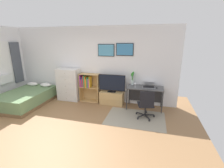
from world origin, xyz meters
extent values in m
plane|color=#936B44|center=(0.00, 0.00, 0.00)|extent=(7.20, 7.20, 0.00)
cube|color=white|center=(0.00, 2.43, 1.35)|extent=(6.12, 0.06, 2.70)
cube|color=black|center=(0.57, 2.38, 1.88)|extent=(0.59, 0.02, 0.42)
cube|color=#4C93B7|center=(0.57, 2.37, 1.88)|extent=(0.55, 0.01, 0.38)
cube|color=black|center=(1.23, 2.38, 1.92)|extent=(0.59, 0.02, 0.42)
cube|color=teal|center=(1.23, 2.37, 1.92)|extent=(0.55, 0.01, 0.38)
cube|color=#4C515B|center=(-2.94, 1.99, 1.38)|extent=(0.05, 0.40, 1.54)
cube|color=silver|center=(-2.89, 1.30, 0.90)|extent=(0.20, 0.52, 0.30)
cube|color=#9E937F|center=(1.79, 1.29, 0.00)|extent=(1.70, 1.20, 0.01)
cube|color=brown|center=(-2.11, 1.35, 0.05)|extent=(1.40, 2.04, 0.10)
cube|color=#6B8C5B|center=(-2.11, 1.35, 0.29)|extent=(1.36, 2.00, 0.37)
ellipsoid|color=white|center=(-2.43, 2.09, 0.53)|extent=(0.45, 0.30, 0.14)
ellipsoid|color=white|center=(-1.84, 2.11, 0.53)|extent=(0.45, 0.30, 0.14)
cube|color=silver|center=(-0.85, 2.16, 0.60)|extent=(0.83, 0.42, 1.21)
cube|color=silver|center=(-0.85, 1.94, 0.13)|extent=(0.79, 0.01, 0.22)
sphere|color=#A59E8C|center=(-0.85, 1.93, 0.13)|extent=(0.03, 0.03, 0.03)
cube|color=silver|center=(-0.85, 1.94, 0.36)|extent=(0.79, 0.01, 0.22)
sphere|color=#A59E8C|center=(-0.85, 1.93, 0.36)|extent=(0.03, 0.03, 0.03)
cube|color=silver|center=(-0.85, 1.94, 0.60)|extent=(0.79, 0.01, 0.22)
sphere|color=#A59E8C|center=(-0.85, 1.93, 0.60)|extent=(0.03, 0.03, 0.03)
cube|color=silver|center=(-0.85, 1.94, 0.84)|extent=(0.79, 0.01, 0.22)
sphere|color=#A59E8C|center=(-0.85, 1.93, 0.84)|extent=(0.03, 0.03, 0.03)
cube|color=silver|center=(-0.85, 1.94, 1.08)|extent=(0.79, 0.01, 0.22)
sphere|color=#A59E8C|center=(-0.85, 1.93, 1.08)|extent=(0.03, 0.03, 0.03)
cube|color=tan|center=(-0.38, 2.22, 0.52)|extent=(0.02, 0.30, 1.05)
cube|color=tan|center=(0.34, 2.22, 0.52)|extent=(0.02, 0.30, 1.05)
cube|color=tan|center=(-0.02, 2.22, 0.01)|extent=(0.74, 0.30, 0.02)
cube|color=tan|center=(-0.02, 2.22, 0.54)|extent=(0.70, 0.30, 0.02)
cube|color=tan|center=(-0.02, 2.22, 1.04)|extent=(0.70, 0.30, 0.02)
cube|color=tan|center=(-0.02, 2.37, 0.52)|extent=(0.74, 0.01, 1.05)
cube|color=#8C388C|center=(-0.34, 2.18, 0.77)|extent=(0.04, 0.20, 0.43)
cube|color=red|center=(-0.30, 2.20, 0.70)|extent=(0.03, 0.23, 0.30)
cube|color=#1E519E|center=(-0.27, 2.20, 0.74)|extent=(0.02, 0.24, 0.37)
cube|color=red|center=(-0.23, 2.18, 0.76)|extent=(0.03, 0.20, 0.41)
cube|color=#2D8C4C|center=(-0.19, 2.20, 0.77)|extent=(0.03, 0.24, 0.43)
cube|color=orange|center=(-0.15, 2.16, 0.76)|extent=(0.03, 0.17, 0.40)
cube|color=orange|center=(-0.11, 2.17, 0.71)|extent=(0.04, 0.19, 0.31)
cube|color=#2D8C4C|center=(-0.07, 2.17, 0.74)|extent=(0.04, 0.18, 0.37)
cube|color=#8C388C|center=(-0.02, 2.19, 0.71)|extent=(0.04, 0.22, 0.32)
cube|color=gold|center=(0.02, 2.19, 0.76)|extent=(0.03, 0.22, 0.41)
cube|color=tan|center=(0.84, 2.17, 0.23)|extent=(0.83, 0.40, 0.46)
cube|color=tan|center=(0.84, 1.97, 0.23)|extent=(0.83, 0.01, 0.02)
cube|color=black|center=(0.84, 2.15, 0.47)|extent=(0.28, 0.16, 0.02)
cube|color=black|center=(0.84, 2.15, 0.50)|extent=(0.06, 0.04, 0.05)
cube|color=black|center=(0.84, 2.15, 0.80)|extent=(0.94, 0.02, 0.57)
cube|color=black|center=(0.84, 2.14, 0.80)|extent=(0.91, 0.01, 0.54)
cube|color=#4C4C4F|center=(1.99, 2.08, 0.72)|extent=(1.17, 0.58, 0.03)
cube|color=#2D2D30|center=(1.44, 1.82, 0.35)|extent=(0.03, 0.03, 0.71)
cube|color=#2D2D30|center=(2.54, 1.82, 0.35)|extent=(0.03, 0.03, 0.71)
cube|color=#2D2D30|center=(1.44, 2.34, 0.35)|extent=(0.03, 0.03, 0.71)
cube|color=#2D2D30|center=(2.54, 2.34, 0.35)|extent=(0.03, 0.03, 0.71)
cube|color=#2D2D30|center=(1.99, 2.36, 0.39)|extent=(1.11, 0.02, 0.50)
cylinder|color=#232326|center=(2.32, 1.51, 0.03)|extent=(0.05, 0.05, 0.05)
cube|color=#232326|center=(2.19, 1.48, 0.07)|extent=(0.28, 0.09, 0.02)
cylinder|color=#232326|center=(2.08, 1.73, 0.03)|extent=(0.05, 0.05, 0.05)
cube|color=#232326|center=(2.06, 1.59, 0.07)|extent=(0.05, 0.28, 0.02)
cylinder|color=#232326|center=(1.79, 1.56, 0.03)|extent=(0.05, 0.05, 0.05)
cube|color=#232326|center=(1.92, 1.51, 0.07)|extent=(0.27, 0.14, 0.02)
cylinder|color=#232326|center=(1.87, 1.24, 0.03)|extent=(0.05, 0.05, 0.05)
cube|color=#232326|center=(1.96, 1.35, 0.07)|extent=(0.21, 0.23, 0.02)
cylinder|color=#232326|center=(2.20, 1.21, 0.03)|extent=(0.05, 0.05, 0.05)
cube|color=#232326|center=(2.12, 1.33, 0.07)|extent=(0.17, 0.26, 0.02)
cylinder|color=#232326|center=(2.05, 1.45, 0.23)|extent=(0.04, 0.04, 0.30)
cube|color=black|center=(2.05, 1.45, 0.40)|extent=(0.53, 0.53, 0.03)
cube|color=black|center=(2.10, 1.26, 0.64)|extent=(0.39, 0.12, 0.45)
cube|color=#B7B7BC|center=(2.10, 2.10, 0.75)|extent=(0.42, 0.30, 0.01)
cube|color=black|center=(2.10, 2.10, 0.75)|extent=(0.39, 0.28, 0.00)
cube|color=#B7B7BC|center=(2.08, 2.27, 0.87)|extent=(0.41, 0.28, 0.08)
cube|color=navy|center=(2.08, 2.26, 0.88)|extent=(0.39, 0.26, 0.06)
ellipsoid|color=#262628|center=(2.35, 2.06, 0.76)|extent=(0.06, 0.10, 0.03)
cylinder|color=silver|center=(1.54, 2.28, 0.82)|extent=(0.09, 0.09, 0.16)
cylinder|color=#3D8438|center=(1.56, 2.28, 0.97)|extent=(0.01, 0.01, 0.37)
sphere|color=#308B2C|center=(1.56, 2.28, 1.16)|extent=(0.07, 0.07, 0.07)
cylinder|color=#3D8438|center=(1.54, 2.29, 0.94)|extent=(0.01, 0.01, 0.31)
sphere|color=#308B2C|center=(1.54, 2.29, 1.10)|extent=(0.07, 0.07, 0.07)
cylinder|color=#3D8438|center=(1.52, 2.29, 0.95)|extent=(0.01, 0.01, 0.33)
sphere|color=#308B2C|center=(1.52, 2.29, 1.12)|extent=(0.07, 0.07, 0.07)
cylinder|color=#3D8438|center=(1.52, 2.26, 0.93)|extent=(0.01, 0.01, 0.28)
sphere|color=#308B2C|center=(1.52, 2.26, 1.07)|extent=(0.07, 0.07, 0.07)
cylinder|color=#3D8438|center=(1.54, 2.27, 0.95)|extent=(0.01, 0.01, 0.32)
sphere|color=#308B2C|center=(1.54, 2.27, 1.11)|extent=(0.07, 0.07, 0.07)
cylinder|color=silver|center=(1.67, 2.01, 0.74)|extent=(0.06, 0.06, 0.01)
cylinder|color=silver|center=(1.67, 2.01, 0.80)|extent=(0.01, 0.01, 0.10)
cone|color=silver|center=(1.67, 2.01, 0.88)|extent=(0.07, 0.07, 0.07)
camera|label=1|loc=(2.20, -2.92, 2.23)|focal=25.11mm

